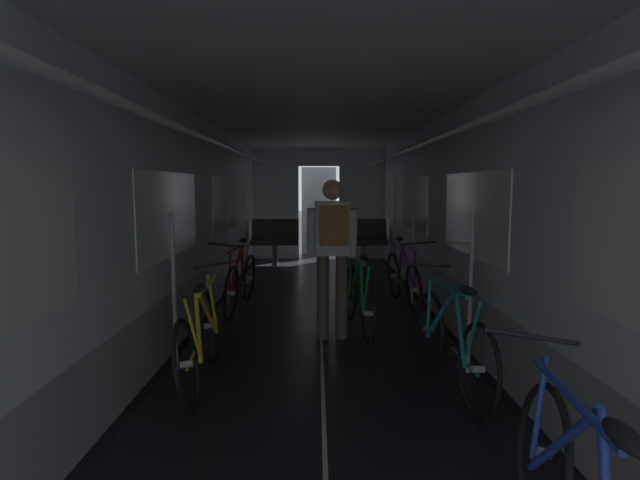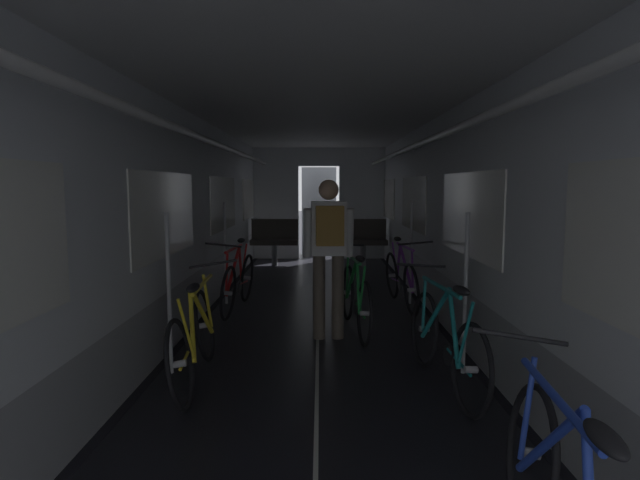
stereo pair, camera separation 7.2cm
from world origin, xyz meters
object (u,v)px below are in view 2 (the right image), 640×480
Objects in this scene: bicycle_purple at (403,278)px; bicycle_yellow at (196,337)px; bench_seat_far_right at (364,238)px; bench_seat_far_left at (276,238)px; bicycle_teal at (447,341)px; bicycle_green_in_aisle at (357,298)px; person_cyclist_aisle at (330,244)px; bicycle_red at (240,281)px.

bicycle_yellow is (-2.13, -2.62, -0.00)m from bicycle_purple.
bench_seat_far_left is at bearing 180.00° from bench_seat_far_right.
bench_seat_far_left reaches higher than bicycle_purple.
bicycle_teal is 1.00× the size of bicycle_green_in_aisle.
bench_seat_far_right reaches higher than bicycle_purple.
bench_seat_far_left is at bearing 88.95° from bicycle_yellow.
person_cyclist_aisle reaches higher than bicycle_green_in_aisle.
bicycle_teal is 1.00× the size of person_cyclist_aisle.
bicycle_yellow is at bearing -134.96° from bicycle_green_in_aisle.
bicycle_teal is at bearing -54.99° from person_cyclist_aisle.
bicycle_green_in_aisle is at bearing 111.24° from bicycle_teal.
bicycle_purple is 1.37m from bicycle_green_in_aisle.
bench_seat_far_right is 3.56m from bicycle_purple.
bench_seat_far_left is 0.58× the size of bicycle_teal.
bicycle_purple is at bearing 50.85° from bicycle_yellow.
bicycle_purple is at bearing 88.16° from bicycle_teal.
bench_seat_far_left is 0.58× the size of bicycle_green_in_aisle.
bicycle_red is 1.82m from person_cyclist_aisle.
bicycle_red is at bearing 145.96° from bicycle_green_in_aisle.
bicycle_teal is at bearing -91.84° from bicycle_purple.
bench_seat_far_right is 6.29m from bicycle_teal.
person_cyclist_aisle is at bearing 45.95° from bicycle_yellow.
person_cyclist_aisle is (-1.00, -1.45, 0.63)m from bicycle_purple.
person_cyclist_aisle is (1.13, 1.17, 0.64)m from bicycle_yellow.
bicycle_yellow is 1.75m from person_cyclist_aisle.
bicycle_purple is 2.75m from bicycle_teal.
bicycle_red is at bearing -117.46° from bench_seat_far_right.
bicycle_yellow is 2.03m from bicycle_green_in_aisle.
bicycle_yellow reaches higher than bench_seat_far_right.
bicycle_yellow is 1.01× the size of person_cyclist_aisle.
person_cyclist_aisle is at bearing 125.01° from bicycle_teal.
person_cyclist_aisle is (-0.78, -4.99, 0.45)m from bench_seat_far_right.
bicycle_teal is at bearing -72.95° from bench_seat_far_left.
bicycle_purple and bicycle_teal have the same top height.
bench_seat_far_right is 5.07m from person_cyclist_aisle.
person_cyclist_aisle reaches higher than bicycle_red.
bench_seat_far_right is at bearing 91.17° from bicycle_teal.
bench_seat_far_left reaches higher than bicycle_red.
bicycle_purple is 1.00× the size of bicycle_teal.
bench_seat_far_right is 6.45m from bicycle_yellow.
bench_seat_far_left is 6.16m from bicycle_yellow.
bicycle_yellow is at bearing -134.05° from person_cyclist_aisle.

